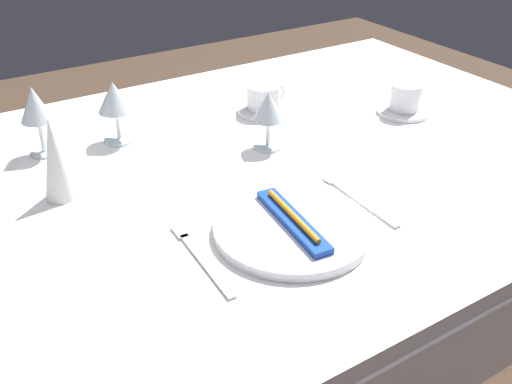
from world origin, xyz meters
The scene contains 13 objects.
dining_table centered at (0.00, 0.00, 0.66)m, with size 1.80×1.11×0.74m.
dinner_plate centered at (-0.01, -0.26, 0.75)m, with size 0.28×0.28×0.02m, color white.
toothbrush_package centered at (-0.01, -0.26, 0.77)m, with size 0.06×0.21×0.02m.
fork_outer centered at (-0.18, -0.24, 0.74)m, with size 0.03×0.22×0.00m.
spoon_soup centered at (0.16, -0.22, 0.74)m, with size 0.03×0.21×0.01m.
saucer_left centered at (0.52, 0.02, 0.74)m, with size 0.13×0.13×0.01m, color white.
coffee_cup_left centered at (0.53, 0.02, 0.78)m, with size 0.10×0.07×0.07m.
saucer_right centered at (0.23, 0.21, 0.74)m, with size 0.13×0.13×0.01m, color white.
coffee_cup_right centered at (0.23, 0.21, 0.78)m, with size 0.11×0.08×0.06m.
wine_glass_centre centered at (-0.30, 0.27, 0.85)m, with size 0.07×0.07×0.15m.
wine_glass_left centered at (-0.14, 0.24, 0.84)m, with size 0.08×0.08×0.14m.
wine_glass_right centered at (0.13, 0.04, 0.83)m, with size 0.07×0.07×0.13m.
napkin_folded centered at (-0.31, 0.07, 0.82)m, with size 0.06×0.06×0.16m, color white.
Camera 1 is at (-0.49, -0.92, 1.32)m, focal length 40.32 mm.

